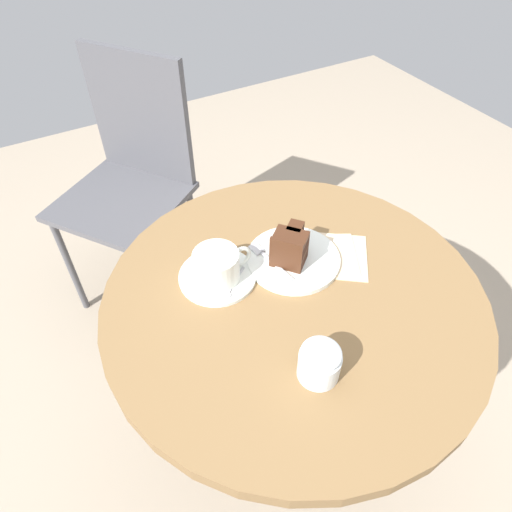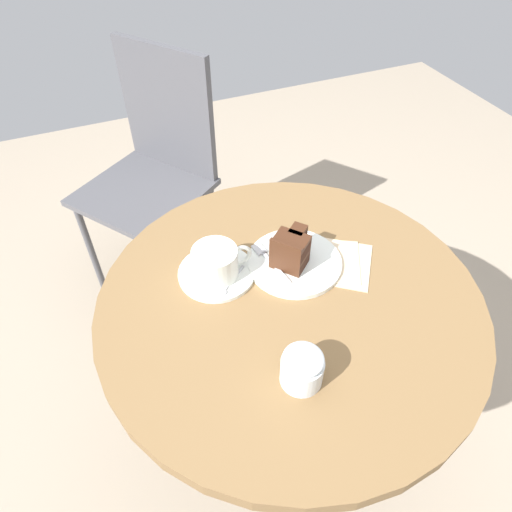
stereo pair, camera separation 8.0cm
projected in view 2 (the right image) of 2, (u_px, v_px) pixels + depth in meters
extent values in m
cube|color=gray|center=(279.00, 438.00, 1.42)|extent=(4.40, 4.40, 0.01)
cylinder|color=brown|center=(290.00, 302.00, 0.95)|extent=(0.79, 0.79, 0.03)
cylinder|color=#B7B7BC|center=(283.00, 383.00, 1.18)|extent=(0.07, 0.07, 0.63)
cylinder|color=#B7B7BC|center=(279.00, 436.00, 1.41)|extent=(0.36, 0.36, 0.02)
cylinder|color=silver|center=(217.00, 273.00, 0.97)|extent=(0.16, 0.16, 0.01)
cylinder|color=silver|center=(215.00, 263.00, 0.94)|extent=(0.10, 0.10, 0.07)
cylinder|color=#D6B789|center=(214.00, 251.00, 0.92)|extent=(0.09, 0.09, 0.00)
torus|color=silver|center=(240.00, 255.00, 0.96)|extent=(0.05, 0.01, 0.05)
cube|color=#B7B7BC|center=(234.00, 278.00, 0.95)|extent=(0.06, 0.05, 0.00)
ellipsoid|color=#B7B7BC|center=(222.00, 292.00, 0.93)|extent=(0.02, 0.02, 0.00)
cylinder|color=silver|center=(294.00, 262.00, 0.99)|extent=(0.21, 0.21, 0.01)
cube|color=#381E14|center=(290.00, 259.00, 0.97)|extent=(0.09, 0.09, 0.03)
cube|color=#381E14|center=(296.00, 249.00, 0.99)|extent=(0.05, 0.05, 0.03)
cube|color=#422314|center=(290.00, 253.00, 0.96)|extent=(0.09, 0.09, 0.01)
cube|color=#422314|center=(297.00, 242.00, 0.98)|extent=(0.05, 0.05, 0.01)
cube|color=#381E14|center=(290.00, 247.00, 0.95)|extent=(0.09, 0.09, 0.03)
cube|color=#381E14|center=(297.00, 236.00, 0.97)|extent=(0.05, 0.05, 0.03)
cube|color=#422314|center=(291.00, 240.00, 0.93)|extent=(0.09, 0.09, 0.01)
cube|color=#422314|center=(298.00, 230.00, 0.96)|extent=(0.05, 0.05, 0.01)
cube|color=#422314|center=(285.00, 258.00, 0.94)|extent=(0.05, 0.06, 0.08)
cube|color=#B7B7BC|center=(276.00, 268.00, 0.97)|extent=(0.02, 0.10, 0.00)
cube|color=#B7B7BC|center=(259.00, 249.00, 1.01)|extent=(0.03, 0.04, 0.00)
cube|color=beige|center=(337.00, 262.00, 1.00)|extent=(0.20, 0.20, 0.00)
cube|color=beige|center=(329.00, 260.00, 1.00)|extent=(0.18, 0.18, 0.00)
cylinder|color=#4C4C51|center=(92.00, 252.00, 1.68)|extent=(0.02, 0.02, 0.45)
cylinder|color=#4C4C51|center=(160.00, 286.00, 1.56)|extent=(0.02, 0.02, 0.45)
cylinder|color=#4C4C51|center=(150.00, 205.00, 1.87)|extent=(0.02, 0.02, 0.45)
cylinder|color=#4C4C51|center=(214.00, 232.00, 1.75)|extent=(0.02, 0.02, 0.45)
cube|color=#4C4C51|center=(143.00, 192.00, 1.55)|extent=(0.53, 0.53, 0.02)
cube|color=#4C4C51|center=(167.00, 110.00, 1.50)|extent=(0.23, 0.31, 0.42)
cylinder|color=silver|center=(302.00, 371.00, 0.78)|extent=(0.07, 0.07, 0.05)
ellipsoid|color=silver|center=(303.00, 359.00, 0.75)|extent=(0.07, 0.07, 0.02)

